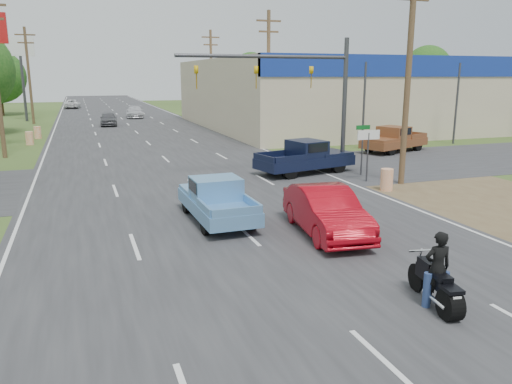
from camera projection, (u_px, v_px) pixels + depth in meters
name	position (u px, v px, depth m)	size (l,w,h in m)	color
ground	(387.00, 365.00, 9.00)	(200.00, 200.00, 0.00)	#33491D
main_road	(137.00, 132.00, 45.71)	(15.00, 180.00, 0.02)	#2D2D30
cross_road	(185.00, 177.00, 25.52)	(120.00, 10.00, 0.02)	#2D2D30
dirt_verge	(471.00, 195.00, 21.75)	(8.00, 18.00, 0.01)	brown
big_box_store	(429.00, 92.00, 55.29)	(50.00, 28.10, 6.60)	#B7A88C
utility_pole_1	(409.00, 70.00, 22.80)	(2.00, 0.28, 10.00)	#4C3823
utility_pole_2	(268.00, 72.00, 39.33)	(2.00, 0.28, 10.00)	#4C3823
utility_pole_3	(211.00, 73.00, 55.85)	(2.00, 0.28, 10.00)	#4C3823
utility_pole_6	(29.00, 73.00, 52.43)	(2.00, 0.28, 10.00)	#4C3823
tree_3	(427.00, 69.00, 89.70)	(8.40, 8.40, 10.40)	#422D19
tree_5	(251.00, 72.00, 104.60)	(7.98, 7.98, 9.88)	#422D19
barrel_0	(387.00, 180.00, 22.50)	(0.56, 0.56, 1.00)	orange
barrel_1	(312.00, 153.00, 30.43)	(0.56, 0.56, 1.00)	orange
barrel_2	(30.00, 138.00, 37.33)	(0.56, 0.56, 1.00)	orange
barrel_3	(38.00, 133.00, 41.10)	(0.56, 0.56, 1.00)	orange
pole_sign_left_far	(20.00, 56.00, 55.36)	(3.00, 0.35, 9.20)	#3F3F44
lane_sign	(368.00, 143.00, 24.08)	(1.20, 0.08, 2.52)	#3F3F44
street_name_sign	(362.00, 145.00, 25.72)	(0.80, 0.08, 2.61)	#3F3F44
signal_mast	(299.00, 81.00, 25.40)	(9.12, 0.40, 7.00)	#3F3F44
red_convertible	(326.00, 212.00, 16.22)	(1.63, 4.68, 1.54)	#A00713
motorcycle	(437.00, 287.00, 11.09)	(0.78, 2.18, 1.11)	black
rider	(437.00, 272.00, 11.07)	(0.61, 0.40, 1.68)	black
blue_pickup	(216.00, 199.00, 17.82)	(1.90, 4.76, 1.57)	black
navy_pickup	(307.00, 157.00, 26.47)	(5.62, 3.15, 1.76)	black
brown_pickup	(393.00, 139.00, 33.87)	(5.59, 3.77, 1.73)	black
distant_car_grey	(109.00, 119.00, 51.59)	(1.65, 4.10, 1.40)	#55555A
distant_car_silver	(135.00, 112.00, 61.36)	(2.02, 4.96, 1.44)	silver
distant_car_white	(72.00, 104.00, 78.76)	(2.24, 4.87, 1.35)	silver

